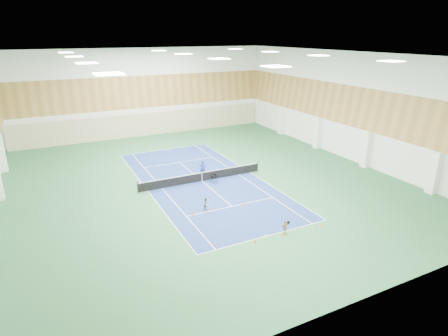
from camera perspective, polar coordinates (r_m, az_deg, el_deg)
The scene contains 20 objects.
ground at distance 37.14m, azimuth -3.37°, elevation -2.03°, with size 40.00×40.00×0.00m, color #285E37.
room_shell at distance 35.35m, azimuth -3.56°, elevation 7.03°, with size 36.00×40.00×12.00m, color white, non-canonical shape.
wood_cladding at distance 34.96m, azimuth -3.63°, elevation 10.23°, with size 36.00×40.00×8.00m, color #AA7C3F, non-canonical shape.
ceiling_light_grid at distance 34.52m, azimuth -3.78°, elevation 16.66°, with size 21.40×25.40×0.06m, color white, non-canonical shape.
court_surface at distance 37.14m, azimuth -3.37°, elevation -2.02°, with size 10.97×23.77×0.01m, color navy.
tennis_balls_scatter at distance 37.13m, azimuth -3.37°, elevation -1.96°, with size 10.57×22.77×0.07m, color #B6CE23, non-canonical shape.
tennis_net at distance 36.94m, azimuth -3.38°, elevation -1.24°, with size 12.80×0.10×1.10m, color black, non-canonical shape.
back_curtain at distance 54.61m, azimuth -11.68°, elevation 6.53°, with size 35.40×0.16×3.20m, color #C6B793.
coach at distance 38.36m, azimuth -3.30°, elevation 0.00°, with size 0.59×0.39×1.63m, color #22339C.
child_court at distance 31.01m, azimuth -2.75°, elevation -5.45°, with size 0.57×0.44×1.17m, color gray.
child_apron at distance 27.88m, azimuth 9.30°, elevation -8.86°, with size 0.66×0.27×1.12m, color tan.
ball_cart at distance 36.57m, azimuth -1.52°, elevation -1.66°, with size 0.48×0.48×0.83m, color black, non-canonical shape.
cone_svc_a at distance 30.46m, azimuth -4.78°, elevation -6.99°, with size 0.20×0.20×0.22m, color #F1540C.
cone_svc_b at distance 31.40m, azimuth -1.78°, elevation -6.03°, with size 0.22×0.22×0.25m, color orange.
cone_svc_c at distance 31.97m, azimuth 3.05°, elevation -5.56°, with size 0.22×0.22×0.24m, color orange.
cone_svc_d at distance 33.16m, azimuth 7.05°, elevation -4.76°, with size 0.18×0.18×0.19m, color #FF4B0D.
cone_base_a at distance 26.34m, azimuth -1.33°, elevation -11.55°, with size 0.20×0.20×0.22m, color orange.
cone_base_b at distance 26.76m, azimuth 4.78°, elevation -11.04°, with size 0.23×0.23×0.25m, color #E14E0B.
cone_base_c at distance 27.85m, azimuth 8.90°, elevation -9.90°, with size 0.22×0.22×0.24m, color #ED510C.
cone_base_d at distance 29.62m, azimuth 14.46°, elevation -8.43°, with size 0.19×0.19×0.21m, color #F3600C.
Camera 1 is at (-13.38, -31.76, 13.86)m, focal length 30.00 mm.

